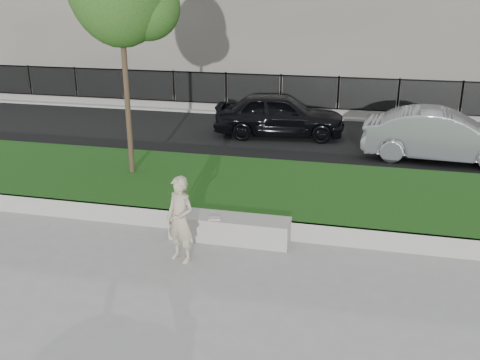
% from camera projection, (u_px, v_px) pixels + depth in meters
% --- Properties ---
extents(ground, '(90.00, 90.00, 0.00)m').
position_uv_depth(ground, '(207.00, 257.00, 9.93)').
color(ground, gray).
rests_on(ground, ground).
extents(grass_bank, '(34.00, 4.00, 0.40)m').
position_uv_depth(grass_bank, '(244.00, 191.00, 12.61)').
color(grass_bank, black).
rests_on(grass_bank, ground).
extents(grass_kerb, '(34.00, 0.08, 0.40)m').
position_uv_depth(grass_kerb, '(222.00, 224.00, 10.81)').
color(grass_kerb, gray).
rests_on(grass_kerb, ground).
extents(street, '(34.00, 7.00, 0.04)m').
position_uv_depth(street, '(281.00, 139.00, 17.71)').
color(street, black).
rests_on(street, ground).
extents(far_pavement, '(34.00, 3.00, 0.12)m').
position_uv_depth(far_pavement, '(299.00, 109.00, 21.81)').
color(far_pavement, gray).
rests_on(far_pavement, ground).
extents(iron_fence, '(32.00, 0.30, 1.50)m').
position_uv_depth(iron_fence, '(296.00, 102.00, 20.74)').
color(iron_fence, slate).
rests_on(iron_fence, far_pavement).
extents(stone_bench, '(2.37, 0.59, 0.48)m').
position_uv_depth(stone_bench, '(230.00, 228.00, 10.53)').
color(stone_bench, gray).
rests_on(stone_bench, ground).
extents(man, '(0.69, 0.58, 1.61)m').
position_uv_depth(man, '(180.00, 220.00, 9.55)').
color(man, '#B7A98C').
rests_on(man, ground).
extents(book, '(0.27, 0.23, 0.03)m').
position_uv_depth(book, '(214.00, 218.00, 10.35)').
color(book, beige).
rests_on(book, stone_bench).
extents(car_dark, '(4.45, 2.18, 1.46)m').
position_uv_depth(car_dark, '(279.00, 115.00, 17.71)').
color(car_dark, black).
rests_on(car_dark, street).
extents(car_silver, '(4.49, 1.80, 1.45)m').
position_uv_depth(car_silver, '(442.00, 135.00, 15.19)').
color(car_silver, gray).
rests_on(car_silver, street).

